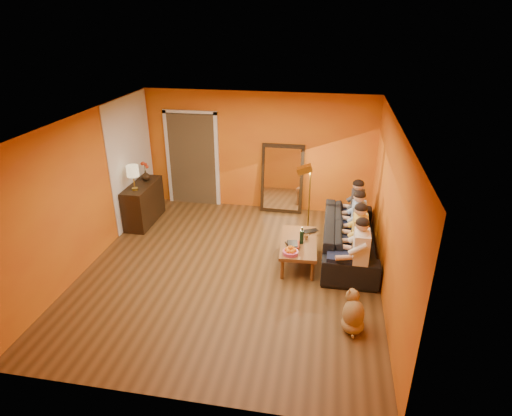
% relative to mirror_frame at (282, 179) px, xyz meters
% --- Properties ---
extents(room_shell, '(5.00, 5.50, 2.60)m').
position_rel_mirror_frame_xyz_m(room_shell, '(-0.55, -2.26, 0.54)').
color(room_shell, brown).
rests_on(room_shell, ground).
extents(white_accent, '(0.02, 1.90, 2.58)m').
position_rel_mirror_frame_xyz_m(white_accent, '(-3.04, -0.88, 0.54)').
color(white_accent, white).
rests_on(white_accent, wall_left).
extents(doorway_recess, '(1.06, 0.30, 2.10)m').
position_rel_mirror_frame_xyz_m(doorway_recess, '(-2.05, 0.20, 0.29)').
color(doorway_recess, '#3F2D19').
rests_on(doorway_recess, floor).
extents(door_jamb_left, '(0.08, 0.06, 2.20)m').
position_rel_mirror_frame_xyz_m(door_jamb_left, '(-2.62, 0.08, 0.29)').
color(door_jamb_left, white).
rests_on(door_jamb_left, wall_back).
extents(door_jamb_right, '(0.08, 0.06, 2.20)m').
position_rel_mirror_frame_xyz_m(door_jamb_right, '(-1.48, 0.08, 0.29)').
color(door_jamb_right, white).
rests_on(door_jamb_right, wall_back).
extents(door_header, '(1.22, 0.06, 0.08)m').
position_rel_mirror_frame_xyz_m(door_header, '(-2.05, 0.08, 1.36)').
color(door_header, white).
rests_on(door_header, wall_back).
extents(mirror_frame, '(0.92, 0.27, 1.51)m').
position_rel_mirror_frame_xyz_m(mirror_frame, '(0.00, 0.00, 0.00)').
color(mirror_frame, black).
rests_on(mirror_frame, floor).
extents(mirror_glass, '(0.78, 0.21, 1.35)m').
position_rel_mirror_frame_xyz_m(mirror_glass, '(0.00, -0.04, 0.00)').
color(mirror_glass, white).
rests_on(mirror_glass, mirror_frame).
extents(sideboard, '(0.44, 1.18, 0.85)m').
position_rel_mirror_frame_xyz_m(sideboard, '(-2.79, -1.08, -0.34)').
color(sideboard, black).
rests_on(sideboard, floor).
extents(table_lamp, '(0.24, 0.24, 0.51)m').
position_rel_mirror_frame_xyz_m(table_lamp, '(-2.79, -1.38, 0.34)').
color(table_lamp, beige).
rests_on(table_lamp, sideboard).
extents(sofa, '(2.38, 0.93, 0.70)m').
position_rel_mirror_frame_xyz_m(sofa, '(1.45, -1.69, -0.41)').
color(sofa, black).
rests_on(sofa, floor).
extents(coffee_table, '(0.69, 1.25, 0.42)m').
position_rel_mirror_frame_xyz_m(coffee_table, '(0.56, -2.14, -0.55)').
color(coffee_table, brown).
rests_on(coffee_table, floor).
extents(floor_lamp, '(0.32, 0.27, 1.44)m').
position_rel_mirror_frame_xyz_m(floor_lamp, '(0.66, -1.07, -0.04)').
color(floor_lamp, gold).
rests_on(floor_lamp, floor).
extents(dog, '(0.36, 0.52, 0.59)m').
position_rel_mirror_frame_xyz_m(dog, '(1.48, -3.76, -0.47)').
color(dog, tan).
rests_on(dog, floor).
extents(person_far_left, '(0.70, 0.44, 1.22)m').
position_rel_mirror_frame_xyz_m(person_far_left, '(1.58, -2.69, -0.15)').
color(person_far_left, silver).
rests_on(person_far_left, sofa).
extents(person_mid_left, '(0.70, 0.44, 1.22)m').
position_rel_mirror_frame_xyz_m(person_mid_left, '(1.58, -2.14, -0.15)').
color(person_mid_left, gold).
rests_on(person_mid_left, sofa).
extents(person_mid_right, '(0.70, 0.44, 1.22)m').
position_rel_mirror_frame_xyz_m(person_mid_right, '(1.58, -1.59, -0.15)').
color(person_mid_right, '#7F99C4').
rests_on(person_mid_right, sofa).
extents(person_far_right, '(0.70, 0.44, 1.22)m').
position_rel_mirror_frame_xyz_m(person_far_right, '(1.58, -1.04, -0.15)').
color(person_far_right, '#333338').
rests_on(person_far_right, sofa).
extents(fruit_bowl, '(0.26, 0.26, 0.16)m').
position_rel_mirror_frame_xyz_m(fruit_bowl, '(0.46, -2.59, -0.26)').
color(fruit_bowl, '#D74C78').
rests_on(fruit_bowl, coffee_table).
extents(wine_bottle, '(0.07, 0.07, 0.31)m').
position_rel_mirror_frame_xyz_m(wine_bottle, '(0.61, -2.19, -0.18)').
color(wine_bottle, black).
rests_on(wine_bottle, coffee_table).
extents(tumbler, '(0.11, 0.11, 0.08)m').
position_rel_mirror_frame_xyz_m(tumbler, '(0.68, -2.02, -0.30)').
color(tumbler, '#B27F3F').
rests_on(tumbler, coffee_table).
extents(laptop, '(0.40, 0.35, 0.03)m').
position_rel_mirror_frame_xyz_m(laptop, '(0.74, -1.79, -0.33)').
color(laptop, black).
rests_on(laptop, coffee_table).
extents(book_lower, '(0.29, 0.32, 0.02)m').
position_rel_mirror_frame_xyz_m(book_lower, '(0.38, -2.34, -0.33)').
color(book_lower, black).
rests_on(book_lower, coffee_table).
extents(book_mid, '(0.21, 0.28, 0.02)m').
position_rel_mirror_frame_xyz_m(book_mid, '(0.39, -2.33, -0.31)').
color(book_mid, '#BB3315').
rests_on(book_mid, book_lower).
extents(book_upper, '(0.21, 0.26, 0.02)m').
position_rel_mirror_frame_xyz_m(book_upper, '(0.38, -2.35, -0.28)').
color(book_upper, black).
rests_on(book_upper, book_mid).
extents(vase, '(0.20, 0.20, 0.21)m').
position_rel_mirror_frame_xyz_m(vase, '(-2.79, -0.83, 0.19)').
color(vase, black).
rests_on(vase, sideboard).
extents(flowers, '(0.17, 0.17, 0.42)m').
position_rel_mirror_frame_xyz_m(flowers, '(-2.79, -0.83, 0.42)').
color(flowers, '#BB3315').
rests_on(flowers, vase).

